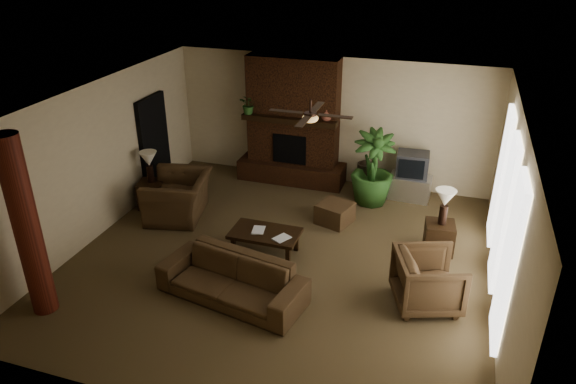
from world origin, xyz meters
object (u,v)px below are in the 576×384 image
(log_column, at_px, (27,228))
(lamp_left, at_px, (149,161))
(coffee_table, at_px, (265,235))
(tv_stand, at_px, (410,187))
(ottoman, at_px, (335,213))
(sofa, at_px, (232,273))
(armchair_right, at_px, (429,278))
(armchair_left, at_px, (178,190))
(floor_vase, at_px, (365,175))
(side_table_right, at_px, (439,237))
(lamp_right, at_px, (445,201))
(side_table_left, at_px, (152,194))
(floor_plant, at_px, (371,183))

(log_column, distance_m, lamp_left, 3.50)
(coffee_table, relative_size, tv_stand, 1.41)
(log_column, xyz_separation_m, ottoman, (3.54, 3.94, -1.20))
(sofa, bearing_deg, armchair_right, 25.34)
(coffee_table, height_order, lamp_left, lamp_left)
(armchair_left, height_order, lamp_left, lamp_left)
(ottoman, bearing_deg, armchair_right, -47.30)
(ottoman, xyz_separation_m, floor_vase, (0.30, 1.45, 0.23))
(armchair_left, distance_m, ottoman, 3.11)
(armchair_right, xyz_separation_m, tv_stand, (-0.65, 3.60, -0.23))
(sofa, height_order, floor_vase, sofa)
(sofa, xyz_separation_m, armchair_right, (2.88, 0.74, 0.03))
(armchair_right, relative_size, floor_vase, 1.25)
(side_table_right, bearing_deg, lamp_right, 42.10)
(armchair_left, xyz_separation_m, floor_vase, (3.32, 2.14, -0.14))
(coffee_table, distance_m, side_table_left, 3.00)
(ottoman, bearing_deg, coffee_table, -121.88)
(sofa, xyz_separation_m, tv_stand, (2.22, 4.35, -0.20))
(coffee_table, height_order, side_table_left, side_table_left)
(log_column, height_order, armchair_right, log_column)
(tv_stand, relative_size, lamp_left, 1.31)
(coffee_table, bearing_deg, tv_stand, 53.96)
(armchair_left, bearing_deg, armchair_right, 62.06)
(armchair_left, xyz_separation_m, lamp_right, (5.02, 0.24, 0.43))
(ottoman, relative_size, floor_vase, 0.78)
(log_column, relative_size, armchair_left, 2.13)
(armchair_left, distance_m, tv_stand, 4.83)
(sofa, distance_m, coffee_table, 1.36)
(coffee_table, relative_size, lamp_right, 1.85)
(armchair_left, bearing_deg, tv_stand, 105.16)
(log_column, bearing_deg, floor_plant, 51.03)
(ottoman, relative_size, lamp_left, 0.92)
(armchair_right, height_order, floor_plant, armchair_right)
(ottoman, height_order, floor_vase, floor_vase)
(log_column, bearing_deg, lamp_right, 32.23)
(coffee_table, height_order, tv_stand, tv_stand)
(log_column, relative_size, floor_vase, 3.64)
(log_column, bearing_deg, tv_stand, 48.67)
(armchair_right, distance_m, floor_plant, 3.45)
(ottoman, height_order, lamp_right, lamp_right)
(tv_stand, bearing_deg, side_table_left, -155.15)
(ottoman, relative_size, floor_plant, 0.38)
(side_table_left, distance_m, lamp_left, 0.73)
(tv_stand, distance_m, side_table_left, 5.40)
(tv_stand, bearing_deg, log_column, -128.41)
(lamp_left, bearing_deg, side_table_left, -90.00)
(armchair_left, height_order, floor_vase, armchair_left)
(log_column, xyz_separation_m, floor_plant, (4.06, 5.02, -0.96))
(sofa, distance_m, lamp_right, 3.84)
(floor_vase, height_order, lamp_right, lamp_right)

